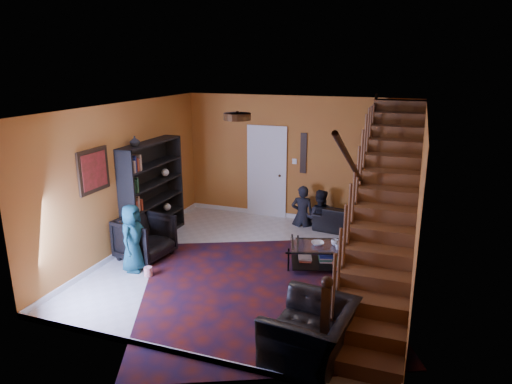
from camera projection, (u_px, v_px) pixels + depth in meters
floor at (256, 266)px, 8.11m from camera, size 5.50×5.50×0.00m
room at (218, 230)px, 9.73m from camera, size 5.50×5.50×5.50m
staircase at (385, 204)px, 7.04m from camera, size 0.95×5.02×3.18m
bookshelf at (153, 193)px, 9.16m from camera, size 0.35×1.80×2.00m
door at (267, 173)px, 10.52m from camera, size 0.82×0.05×2.05m
framed_picture at (93, 171)px, 7.64m from camera, size 0.04×0.74×0.74m
wall_hanging at (303, 153)px, 10.10m from camera, size 0.14×0.03×0.90m
ceiling_fixture at (237, 117)px, 6.63m from camera, size 0.40×0.40×0.10m
rug at (259, 292)px, 7.20m from camera, size 4.99×5.25×0.02m
sofa at (359, 221)px, 9.63m from camera, size 1.93×0.97×0.54m
armchair_left at (145, 237)px, 8.37m from camera, size 0.99×0.97×0.80m
armchair_right at (310, 334)px, 5.49m from camera, size 1.10×1.22×0.72m
person_adult_a at (302, 215)px, 10.09m from camera, size 0.52×0.36×1.36m
person_adult_b at (319, 218)px, 9.97m from camera, size 0.64×0.50×1.30m
person_child at (132, 238)px, 7.81m from camera, size 0.44×0.62×1.19m
coffee_table at (324, 255)px, 7.93m from camera, size 1.33×1.00×0.45m
cup_a at (335, 242)px, 7.87m from camera, size 0.17×0.17×0.10m
cup_b at (338, 247)px, 7.70m from camera, size 0.13×0.13×0.10m
bowl at (318, 243)px, 7.89m from camera, size 0.28×0.28×0.05m
vase at (135, 141)px, 8.39m from camera, size 0.18×0.18×0.19m
popcorn_bucket at (148, 272)px, 7.68m from camera, size 0.16×0.16×0.16m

